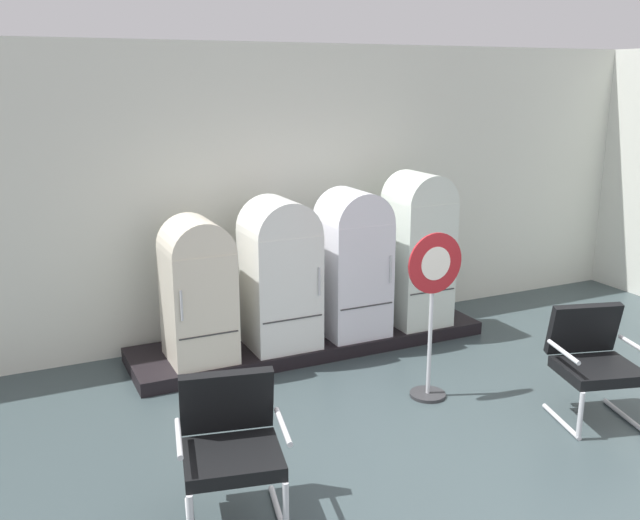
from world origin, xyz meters
The scene contains 10 objects.
ground centered at (0.00, 0.00, -0.03)m, with size 12.00×10.00×0.05m, color #354345.
back_wall centered at (0.00, 3.66, 1.56)m, with size 11.76×0.12×3.09m.
display_plinth centered at (0.00, 3.02, 0.07)m, with size 3.73×0.95×0.14m, color black.
refrigerator_0 centered at (-1.21, 2.91, 0.86)m, with size 0.60×0.66×1.37m.
refrigerator_1 centered at (-0.38, 2.91, 0.92)m, with size 0.67×0.67×1.49m.
refrigerator_2 centered at (0.43, 2.90, 0.94)m, with size 0.64×0.64×1.52m.
refrigerator_3 centered at (1.22, 2.89, 1.02)m, with size 0.60×0.64×1.65m.
armchair_left centered at (-1.66, 0.61, 0.53)m, with size 0.76×0.75×0.94m.
armchair_right centered at (1.46, 0.63, 0.53)m, with size 0.78×0.78×0.94m.
sign_stand centered at (0.46, 1.49, 0.79)m, with size 0.53×0.32×1.50m.
Camera 1 is at (-2.85, -3.22, 2.76)m, focal length 39.12 mm.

